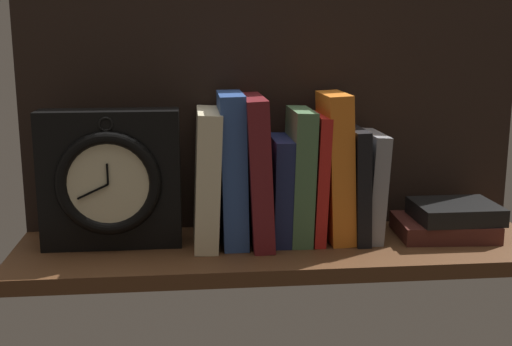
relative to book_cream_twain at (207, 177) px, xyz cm
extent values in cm
cube|color=#4C2D19|center=(12.40, -2.82, -12.46)|extent=(88.88, 25.01, 2.50)
cube|color=black|center=(12.40, 9.08, 9.52)|extent=(88.88, 1.20, 41.45)
cube|color=beige|center=(0.00, 0.00, 0.00)|extent=(4.83, 15.69, 22.57)
cube|color=#2D4C8E|center=(4.25, 0.00, 1.37)|extent=(4.52, 13.62, 25.23)
cube|color=maroon|center=(8.29, 0.00, 1.08)|extent=(4.56, 16.97, 24.71)
cube|color=#192147|center=(11.92, 0.00, -2.39)|extent=(3.53, 12.34, 17.69)
cube|color=#476B44|center=(15.60, 0.00, -0.02)|extent=(4.12, 12.58, 22.46)
cube|color=red|center=(18.61, 0.00, -0.48)|extent=(2.64, 12.46, 21.51)
cube|color=orange|center=(21.82, 0.00, 1.29)|extent=(5.10, 12.35, 25.16)
cube|color=black|center=(25.26, 0.00, -1.62)|extent=(2.98, 13.67, 19.24)
cube|color=gray|center=(28.07, 0.00, -2.08)|extent=(3.48, 12.06, 18.36)
cube|color=black|center=(-15.76, -0.30, 0.14)|extent=(22.69, 6.42, 22.69)
torus|color=black|center=(-15.76, -3.91, 0.14)|extent=(16.89, 2.07, 16.89)
cylinder|color=beige|center=(-15.76, -3.91, 0.14)|extent=(13.63, 0.60, 13.63)
cube|color=black|center=(-15.77, -4.41, 1.81)|extent=(0.31, 0.30, 3.33)
cube|color=black|center=(-18.19, -4.41, -0.97)|extent=(4.98, 0.30, 2.49)
torus|color=black|center=(-15.76, -3.51, 9.58)|extent=(2.44, 0.44, 2.44)
cube|color=#471E19|center=(41.20, -1.19, -9.72)|extent=(17.02, 13.20, 2.98)
cube|color=black|center=(42.86, -1.58, -6.75)|extent=(14.10, 11.52, 2.96)
camera|label=1|loc=(-2.83, -106.29, 23.57)|focal=45.64mm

